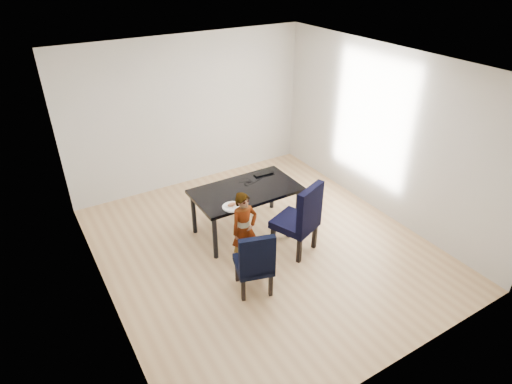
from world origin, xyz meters
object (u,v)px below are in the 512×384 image
chair_right (295,217)px  plate (232,207)px  dining_table (246,210)px  child (244,229)px  chair_left (253,260)px  laptop (262,172)px

chair_right → plate: 0.91m
dining_table → child: bearing=-121.6°
dining_table → plate: bearing=-140.0°
chair_left → laptop: bearing=71.4°
child → chair_left: bearing=-111.3°
dining_table → chair_right: chair_right is taller
plate → laptop: laptop is taller
chair_right → laptop: bearing=61.2°
chair_right → child: chair_right is taller
chair_left → plate: 0.91m
chair_left → child: 0.58m
chair_right → plate: size_ratio=3.92×
chair_left → child: bearing=88.6°
dining_table → chair_right: 0.88m
child → laptop: size_ratio=3.31×
dining_table → laptop: bearing=33.4°
chair_left → laptop: size_ratio=2.82×
chair_right → child: bearing=148.5°
chair_right → child: size_ratio=1.01×
plate → laptop: 1.14m
chair_right → dining_table: bearing=93.1°
dining_table → chair_left: bearing=-115.8°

